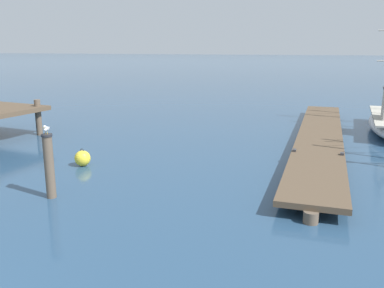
# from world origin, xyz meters

# --- Properties ---
(floating_dock) EXTENTS (2.15, 17.27, 0.53)m
(floating_dock) POSITION_xyz_m (5.86, 15.90, 0.36)
(floating_dock) COLOR brown
(floating_dock) RESTS_ON ground
(mooring_piling) EXTENTS (0.30, 0.30, 1.80)m
(mooring_piling) POSITION_xyz_m (-1.22, 7.10, 0.94)
(mooring_piling) COLOR brown
(mooring_piling) RESTS_ON ground
(perched_seagull) EXTENTS (0.22, 0.37, 0.27)m
(perched_seagull) POSITION_xyz_m (-1.23, 7.10, 1.95)
(perched_seagull) COLOR gold
(perched_seagull) RESTS_ON mooring_piling
(mooring_buoy) EXTENTS (0.55, 0.55, 0.62)m
(mooring_buoy) POSITION_xyz_m (-2.06, 10.07, 0.28)
(mooring_buoy) COLOR yellow
(mooring_buoy) RESTS_ON ground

